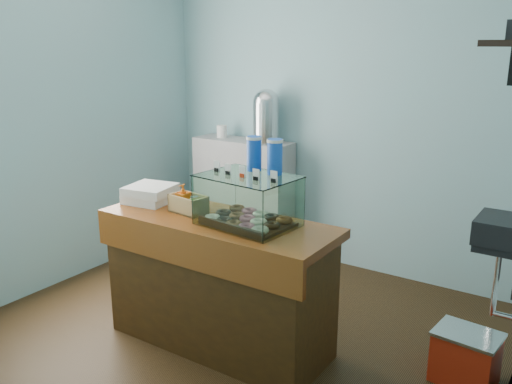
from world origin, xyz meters
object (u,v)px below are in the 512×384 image
Objects in this scene: display_case at (252,198)px; red_cooler at (465,357)px; counter at (218,282)px; coffee_urn at (266,115)px.

display_case reaches higher than red_cooler.
counter is 1.92m from coffee_urn.
display_case is (0.24, 0.05, 0.61)m from counter.
coffee_urn is (-0.87, 1.52, 0.29)m from display_case.
coffee_urn reaches higher than counter.
coffee_urn is at bearing 158.64° from red_cooler.
display_case is 1.55× the size of red_cooler.
counter is 2.59× the size of display_case.
red_cooler is (1.51, 0.48, -0.29)m from counter.
display_case is 1.24× the size of coffee_urn.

